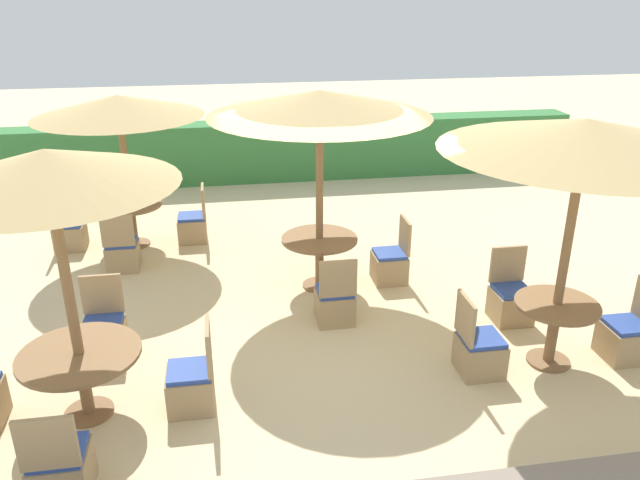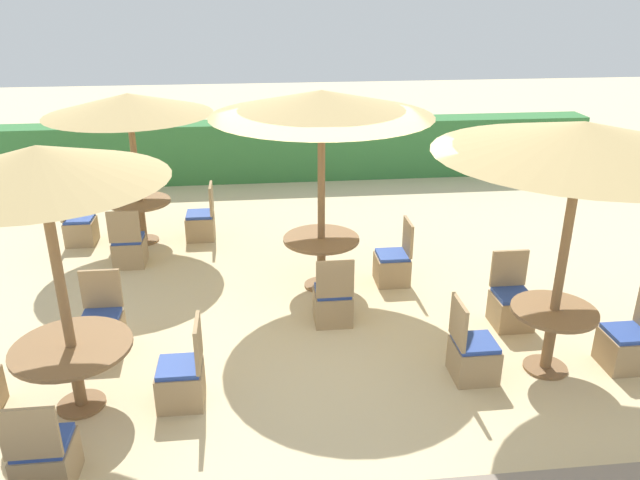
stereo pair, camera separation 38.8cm
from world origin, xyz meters
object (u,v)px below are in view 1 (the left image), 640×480
at_px(patio_chair_front_right_east, 626,337).
at_px(patio_chair_front_right_west, 479,351).
at_px(round_table_center, 320,248).
at_px(round_table_back_left, 132,213).
at_px(patio_chair_center_south, 335,303).
at_px(patio_chair_back_left_east, 193,226).
at_px(parasol_back_left, 118,106).
at_px(patio_chair_front_left_south, 61,469).
at_px(patio_chair_center_east, 390,264).
at_px(parasol_front_left, 47,170).
at_px(patio_chair_front_left_north, 104,335).
at_px(patio_chair_back_left_west, 69,233).
at_px(patio_chair_front_left_east, 192,384).
at_px(patio_chair_back_left_south, 123,253).
at_px(round_table_front_right, 555,319).
at_px(parasol_front_right, 585,136).
at_px(patio_chair_front_right_north, 511,301).
at_px(round_table_front_left, 81,364).
at_px(parasol_center, 319,104).

xyz_separation_m(patio_chair_front_right_east, patio_chair_front_right_west, (-1.76, -0.01, 0.00)).
distance_m(round_table_center, round_table_back_left, 3.37).
xyz_separation_m(patio_chair_center_south, patio_chair_back_left_east, (-1.82, 2.99, 0.00)).
relative_size(patio_chair_front_right_east, parasol_back_left, 0.36).
distance_m(patio_chair_center_south, patio_chair_back_left_east, 3.50).
bearing_deg(round_table_back_left, patio_chair_front_left_south, -89.98).
relative_size(patio_chair_center_east, round_table_back_left, 0.95).
bearing_deg(patio_chair_front_right_east, parasol_front_left, 90.64).
relative_size(patio_chair_front_left_north, patio_chair_back_left_west, 1.00).
xyz_separation_m(parasol_front_left, patio_chair_front_left_east, (1.03, -0.05, -2.26)).
height_order(patio_chair_front_right_west, patio_chair_back_left_south, same).
bearing_deg(patio_chair_back_left_east, round_table_center, -137.99).
xyz_separation_m(round_table_front_right, patio_chair_front_right_west, (-0.88, -0.05, -0.29)).
distance_m(parasol_front_left, parasol_front_right, 4.98).
height_order(patio_chair_center_east, patio_chair_front_left_south, same).
bearing_deg(patio_chair_front_right_west, round_table_center, -149.63).
bearing_deg(patio_chair_back_left_west, patio_chair_front_left_north, 17.42).
relative_size(parasol_front_left, patio_chair_back_left_south, 2.91).
distance_m(parasol_front_right, parasol_back_left, 6.57).
relative_size(patio_chair_center_south, parasol_front_right, 0.32).
distance_m(patio_chair_front_left_south, patio_chair_front_left_north, 2.14).
distance_m(patio_chair_front_left_east, patio_chair_front_right_north, 4.09).
relative_size(patio_chair_front_left_north, patio_chair_front_right_west, 1.00).
distance_m(patio_chair_front_left_north, patio_chair_back_left_west, 3.48).
xyz_separation_m(patio_chair_front_left_south, patio_chair_back_left_south, (-0.06, 4.50, 0.00)).
bearing_deg(patio_chair_front_left_north, patio_chair_front_right_west, 166.09).
height_order(round_table_front_left, patio_chair_front_left_north, patio_chair_front_left_north).
bearing_deg(patio_chair_back_left_east, patio_chair_front_right_north, -129.45).
bearing_deg(round_table_center, patio_chair_front_left_north, -153.70).
xyz_separation_m(parasol_center, patio_chair_front_right_north, (2.23, -1.32, -2.30)).
bearing_deg(patio_chair_front_left_north, patio_chair_front_left_south, 89.19).
xyz_separation_m(parasol_back_left, patio_chair_back_left_south, (-0.06, -0.93, -1.99)).
height_order(patio_chair_front_left_south, patio_chair_front_right_west, same).
bearing_deg(patio_chair_front_left_south, patio_chair_back_left_east, 80.14).
xyz_separation_m(patio_chair_front_left_north, round_table_front_right, (4.96, -0.96, 0.29)).
height_order(parasol_front_left, round_table_front_right, parasol_front_left).
relative_size(patio_chair_front_left_south, patio_chair_back_left_south, 1.00).
bearing_deg(parasol_center, patio_chair_back_left_west, 152.15).
relative_size(patio_chair_front_right_north, patio_chair_front_right_west, 1.00).
distance_m(patio_chair_front_left_north, patio_chair_back_left_east, 3.45).
xyz_separation_m(parasol_front_right, patio_chair_back_left_south, (-5.05, 3.32, -2.34)).
height_order(round_table_back_left, patio_chair_back_left_west, patio_chair_back_left_west).
height_order(parasol_center, patio_chair_back_left_west, parasol_center).
bearing_deg(patio_chair_front_right_west, patio_chair_center_east, -171.59).
bearing_deg(round_table_center, patio_chair_front_right_north, -30.65).
bearing_deg(round_table_back_left, patio_chair_back_left_east, 1.99).
bearing_deg(patio_chair_back_left_south, patio_chair_front_left_south, -89.24).
xyz_separation_m(parasol_front_left, round_table_front_right, (4.98, 0.11, -1.97)).
height_order(round_table_center, patio_chair_center_south, patio_chair_center_south).
bearing_deg(patio_chair_center_east, patio_chair_front_right_east, -138.06).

